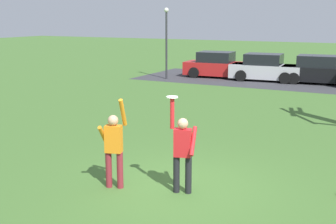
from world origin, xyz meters
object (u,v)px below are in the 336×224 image
(person_catcher, at_px, (183,149))
(lamppost_by_lot, at_px, (166,36))
(parked_car_black, at_px, (319,71))
(person_defender, at_px, (114,145))
(parked_car_silver, at_px, (265,68))
(frisbee_disc, at_px, (172,97))
(parked_car_red, at_px, (217,66))

(person_catcher, distance_m, lamppost_by_lot, 17.92)
(person_catcher, xyz_separation_m, parked_car_black, (0.07, 17.96, -0.25))
(person_defender, relative_size, parked_car_silver, 0.48)
(frisbee_disc, relative_size, lamppost_by_lot, 0.06)
(frisbee_disc, height_order, lamppost_by_lot, lamppost_by_lot)
(parked_car_red, height_order, parked_car_black, same)
(frisbee_disc, height_order, parked_car_black, frisbee_disc)
(person_catcher, relative_size, lamppost_by_lot, 0.49)
(person_defender, relative_size, frisbee_disc, 8.45)
(frisbee_disc, relative_size, parked_car_silver, 0.06)
(frisbee_disc, xyz_separation_m, parked_car_silver, (-2.73, 17.77, -1.37))
(person_catcher, distance_m, parked_car_red, 18.82)
(parked_car_black, height_order, lamppost_by_lot, lamppost_by_lot)
(parked_car_black, bearing_deg, person_defender, -98.58)
(lamppost_by_lot, bearing_deg, frisbee_disc, -62.20)
(frisbee_disc, relative_size, parked_car_red, 0.06)
(person_catcher, xyz_separation_m, frisbee_disc, (-0.22, -0.06, 1.11))
(parked_car_red, xyz_separation_m, lamppost_by_lot, (-2.51, -2.14, 1.86))
(frisbee_disc, bearing_deg, parked_car_silver, 98.73)
(person_catcher, relative_size, frisbee_disc, 8.61)
(parked_car_red, bearing_deg, frisbee_disc, -75.87)
(parked_car_red, bearing_deg, person_defender, -79.83)
(person_catcher, height_order, person_defender, person_catcher)
(person_catcher, bearing_deg, person_defender, 0.00)
(frisbee_disc, height_order, parked_car_red, frisbee_disc)
(parked_car_silver, relative_size, parked_car_black, 1.00)
(frisbee_disc, bearing_deg, person_defender, -163.84)
(lamppost_by_lot, bearing_deg, parked_car_red, 40.50)
(frisbee_disc, height_order, parked_car_silver, frisbee_disc)
(frisbee_disc, xyz_separation_m, lamppost_by_lot, (-8.30, 15.75, 0.49))
(parked_car_red, relative_size, parked_car_black, 1.00)
(person_defender, bearing_deg, parked_car_red, 87.84)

